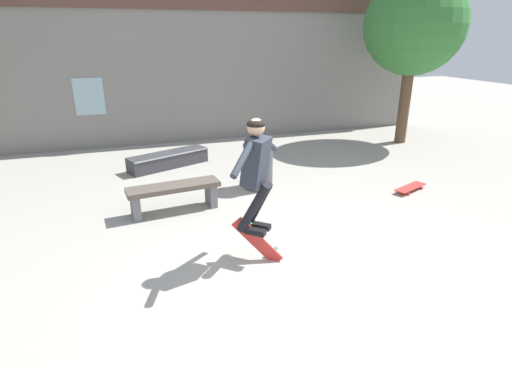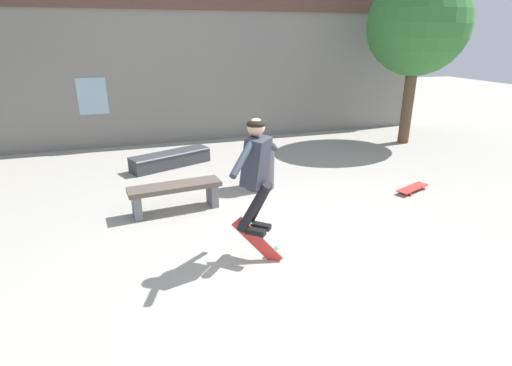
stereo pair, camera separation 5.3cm
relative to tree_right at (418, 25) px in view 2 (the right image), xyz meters
name	(u,v)px [view 2 (the right image)]	position (x,y,z in m)	size (l,w,h in m)	color
ground_plane	(311,270)	(-5.08, -5.03, -2.98)	(40.00, 40.00, 0.00)	#A39E93
building_backdrop	(202,67)	(-5.08, 2.08, -1.04)	(14.17, 0.52, 4.65)	gray
tree_right	(418,25)	(0.00, 0.00, 0.00)	(2.49, 2.49, 4.25)	brown
park_bench	(175,192)	(-6.46, -2.72, -2.65)	(1.53, 0.56, 0.47)	brown
skate_ledge	(171,159)	(-6.28, -0.26, -2.82)	(1.83, 1.11, 0.33)	#38383D
trash_bin	(260,165)	(-4.80, -2.10, -2.54)	(0.58, 0.58, 0.86)	#47474C
skater	(256,167)	(-5.64, -4.55, -1.72)	(0.90, 1.01, 1.45)	#282D38
skateboard_flipping	(257,241)	(-5.64, -4.58, -2.72)	(0.61, 0.36, 0.67)	red
skateboard_resting	(413,188)	(-2.13, -3.16, -2.92)	(0.79, 0.48, 0.08)	red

